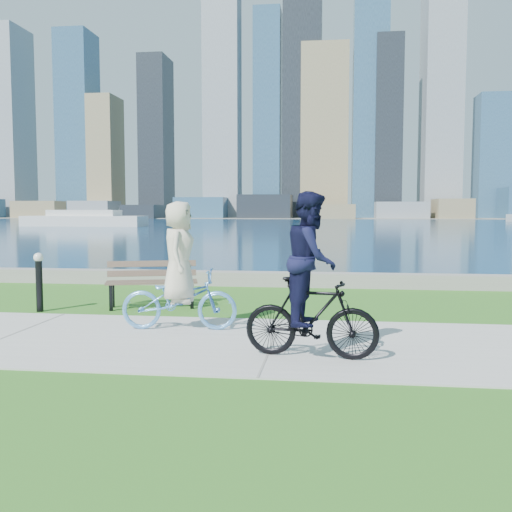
{
  "coord_description": "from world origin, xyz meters",
  "views": [
    {
      "loc": [
        0.79,
        -8.0,
        1.91
      ],
      "look_at": [
        -0.5,
        1.97,
        1.1
      ],
      "focal_mm": 40.0,
      "sensor_mm": 36.0,
      "label": 1
    }
  ],
  "objects": [
    {
      "name": "ground",
      "position": [
        0.0,
        0.0,
        0.0
      ],
      "size": [
        320.0,
        320.0,
        0.0
      ],
      "primitive_type": "plane",
      "color": "#29631A",
      "rests_on": "ground"
    },
    {
      "name": "concrete_path",
      "position": [
        0.0,
        0.0,
        0.01
      ],
      "size": [
        80.0,
        3.5,
        0.02
      ],
      "primitive_type": "cube",
      "color": "#A9A8A3",
      "rests_on": "ground"
    },
    {
      "name": "seawall",
      "position": [
        0.0,
        6.2,
        0.17
      ],
      "size": [
        90.0,
        0.5,
        0.35
      ],
      "primitive_type": "cube",
      "color": "gray",
      "rests_on": "ground"
    },
    {
      "name": "bay_water",
      "position": [
        0.0,
        72.0,
        0.0
      ],
      "size": [
        320.0,
        131.0,
        0.01
      ],
      "primitive_type": "cube",
      "color": "#0C2C4E",
      "rests_on": "ground"
    },
    {
      "name": "far_shore",
      "position": [
        0.0,
        130.0,
        0.06
      ],
      "size": [
        320.0,
        30.0,
        0.12
      ],
      "primitive_type": "cube",
      "color": "gray",
      "rests_on": "ground"
    },
    {
      "name": "city_skyline",
      "position": [
        -1.13,
        130.38,
        23.06
      ],
      "size": [
        179.94,
        24.1,
        76.0
      ],
      "color": "navy",
      "rests_on": "ground"
    },
    {
      "name": "ferry_near",
      "position": [
        -27.92,
        56.22,
        0.8
      ],
      "size": [
        14.25,
        4.07,
        1.93
      ],
      "color": "silver",
      "rests_on": "ground"
    },
    {
      "name": "park_bench",
      "position": [
        -2.67,
        2.77,
        0.55
      ],
      "size": [
        1.85,
        1.07,
        0.9
      ],
      "rotation": [
        0.0,
        0.0,
        0.29
      ],
      "color": "black",
      "rests_on": "ground"
    },
    {
      "name": "bollard_lamp",
      "position": [
        -4.62,
        2.02,
        0.64
      ],
      "size": [
        0.18,
        0.18,
        1.12
      ],
      "color": "black",
      "rests_on": "ground"
    },
    {
      "name": "cyclist_woman",
      "position": [
        -1.56,
        0.71,
        0.77
      ],
      "size": [
        0.79,
        1.88,
        2.03
      ],
      "rotation": [
        0.0,
        0.0,
        1.66
      ],
      "color": "#61A7EC",
      "rests_on": "ground"
    },
    {
      "name": "cyclist_man",
      "position": [
        0.57,
        -0.77,
        0.92
      ],
      "size": [
        0.73,
        1.77,
        2.13
      ],
      "rotation": [
        0.0,
        0.0,
        1.44
      ],
      "color": "black",
      "rests_on": "ground"
    }
  ]
}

